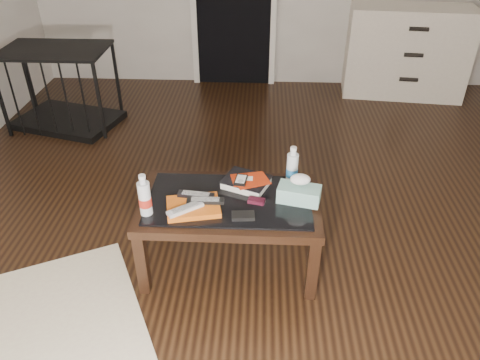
# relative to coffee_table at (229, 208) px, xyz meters

# --- Properties ---
(ground) EXTENTS (5.00, 5.00, 0.00)m
(ground) POSITION_rel_coffee_table_xyz_m (0.25, 0.48, -0.40)
(ground) COLOR black
(ground) RESTS_ON ground
(coffee_table) EXTENTS (1.00, 0.60, 0.46)m
(coffee_table) POSITION_rel_coffee_table_xyz_m (0.00, 0.00, 0.00)
(coffee_table) COLOR black
(coffee_table) RESTS_ON ground
(dresser) EXTENTS (1.25, 0.62, 0.90)m
(dresser) POSITION_rel_coffee_table_xyz_m (1.64, 2.71, 0.05)
(dresser) COLOR beige
(dresser) RESTS_ON ground
(pet_crate) EXTENTS (1.03, 0.82, 0.71)m
(pet_crate) POSITION_rel_coffee_table_xyz_m (-1.65, 1.82, -0.17)
(pet_crate) COLOR black
(pet_crate) RESTS_ON ground
(magazines) EXTENTS (0.32, 0.26, 0.03)m
(magazines) POSITION_rel_coffee_table_xyz_m (-0.19, -0.10, 0.08)
(magazines) COLOR #CC5913
(magazines) RESTS_ON coffee_table
(remote_silver) EXTENTS (0.19, 0.16, 0.02)m
(remote_silver) POSITION_rel_coffee_table_xyz_m (-0.22, -0.16, 0.11)
(remote_silver) COLOR #B9B8BD
(remote_silver) RESTS_ON magazines
(remote_black_front) EXTENTS (0.20, 0.05, 0.02)m
(remote_black_front) POSITION_rel_coffee_table_xyz_m (-0.12, -0.08, 0.11)
(remote_black_front) COLOR black
(remote_black_front) RESTS_ON magazines
(remote_black_back) EXTENTS (0.20, 0.07, 0.02)m
(remote_black_back) POSITION_rel_coffee_table_xyz_m (-0.18, -0.03, 0.11)
(remote_black_back) COLOR black
(remote_black_back) RESTS_ON magazines
(textbook) EXTENTS (0.31, 0.28, 0.05)m
(textbook) POSITION_rel_coffee_table_xyz_m (0.09, 0.14, 0.09)
(textbook) COLOR black
(textbook) RESTS_ON coffee_table
(dvd_mailers) EXTENTS (0.22, 0.18, 0.01)m
(dvd_mailers) POSITION_rel_coffee_table_xyz_m (0.10, 0.13, 0.11)
(dvd_mailers) COLOR #AC270B
(dvd_mailers) RESTS_ON textbook
(ipod) EXTENTS (0.08, 0.11, 0.02)m
(ipod) POSITION_rel_coffee_table_xyz_m (0.06, 0.10, 0.12)
(ipod) COLOR black
(ipod) RESTS_ON dvd_mailers
(flip_phone) EXTENTS (0.10, 0.07, 0.02)m
(flip_phone) POSITION_rel_coffee_table_xyz_m (0.15, -0.03, 0.08)
(flip_phone) COLOR black
(flip_phone) RESTS_ON coffee_table
(wallet) EXTENTS (0.13, 0.08, 0.02)m
(wallet) POSITION_rel_coffee_table_xyz_m (0.08, -0.16, 0.07)
(wallet) COLOR black
(wallet) RESTS_ON coffee_table
(water_bottle_left) EXTENTS (0.08, 0.08, 0.24)m
(water_bottle_left) POSITION_rel_coffee_table_xyz_m (-0.43, -0.15, 0.18)
(water_bottle_left) COLOR silver
(water_bottle_left) RESTS_ON coffee_table
(water_bottle_right) EXTENTS (0.08, 0.08, 0.24)m
(water_bottle_right) POSITION_rel_coffee_table_xyz_m (0.35, 0.18, 0.18)
(water_bottle_right) COLOR silver
(water_bottle_right) RESTS_ON coffee_table
(tissue_box) EXTENTS (0.25, 0.17, 0.09)m
(tissue_box) POSITION_rel_coffee_table_xyz_m (0.38, 0.00, 0.11)
(tissue_box) COLOR #238275
(tissue_box) RESTS_ON coffee_table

